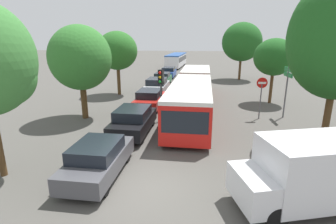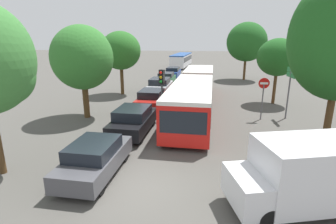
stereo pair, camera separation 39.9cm
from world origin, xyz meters
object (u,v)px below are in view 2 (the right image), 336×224
(queued_car_silver, at_px, (160,86))
(white_van, at_px, (314,173))
(city_bus_rear, at_px, (182,59))
(queued_car_black, at_px, (133,120))
(tree_right_mid, at_px, (278,57))
(queued_car_green, at_px, (166,79))
(no_entry_sign, at_px, (263,92))
(tree_right_far, at_px, (247,42))
(queued_car_blue, at_px, (173,72))
(traffic_light, at_px, (162,84))
(tree_left_far, at_px, (121,51))
(articulated_bus, at_px, (195,90))
(tree_left_mid, at_px, (82,58))
(queued_car_red, at_px, (152,99))
(queued_car_graphite, at_px, (95,158))
(direction_sign_post, at_px, (290,81))

(queued_car_silver, bearing_deg, white_van, -153.35)
(queued_car_silver, bearing_deg, city_bus_rear, 2.01)
(queued_car_black, height_order, tree_right_mid, tree_right_mid)
(queued_car_green, bearing_deg, no_entry_sign, -144.72)
(queued_car_black, relative_size, tree_right_far, 0.62)
(queued_car_green, relative_size, tree_right_far, 0.57)
(queued_car_blue, distance_m, tree_right_mid, 17.01)
(traffic_light, bearing_deg, queued_car_silver, -150.66)
(queued_car_black, xyz_separation_m, white_van, (7.45, -5.97, 0.47))
(traffic_light, xyz_separation_m, no_entry_sign, (6.54, 1.31, -0.62))
(queued_car_blue, xyz_separation_m, tree_left_far, (-3.66, -11.44, 3.42))
(queued_car_black, xyz_separation_m, no_entry_sign, (7.84, 3.62, 1.10))
(queued_car_black, relative_size, tree_left_far, 0.75)
(articulated_bus, height_order, tree_left_mid, tree_left_mid)
(queued_car_blue, bearing_deg, queued_car_red, -177.15)
(tree_left_far, height_order, tree_right_far, tree_right_far)
(articulated_bus, relative_size, no_entry_sign, 6.01)
(white_van, relative_size, tree_right_far, 0.74)
(tree_right_mid, bearing_deg, queued_car_black, -139.36)
(tree_right_far, bearing_deg, queued_car_black, -113.65)
(queued_car_graphite, distance_m, tree_right_far, 27.85)
(articulated_bus, bearing_deg, queued_car_silver, -142.50)
(queued_car_green, xyz_separation_m, tree_left_mid, (-3.66, -13.57, 3.34))
(articulated_bus, bearing_deg, queued_car_red, -80.74)
(queued_car_graphite, distance_m, tree_left_mid, 8.99)
(queued_car_black, bearing_deg, tree_left_mid, 59.01)
(direction_sign_post, height_order, tree_left_far, tree_left_far)
(queued_car_graphite, distance_m, direction_sign_post, 13.45)
(queued_car_blue, bearing_deg, white_van, -162.40)
(queued_car_black, xyz_separation_m, direction_sign_post, (9.57, 4.11, 1.78))
(traffic_light, relative_size, no_entry_sign, 1.21)
(articulated_bus, distance_m, direction_sign_post, 6.60)
(queued_car_black, bearing_deg, articulated_bus, -27.00)
(queued_car_blue, height_order, no_entry_sign, no_entry_sign)
(queued_car_green, distance_m, white_van, 23.50)
(tree_right_mid, relative_size, tree_right_far, 0.74)
(queued_car_silver, distance_m, tree_right_far, 14.35)
(tree_right_far, bearing_deg, traffic_light, -112.91)
(queued_car_blue, distance_m, traffic_light, 19.66)
(queued_car_red, xyz_separation_m, queued_car_silver, (-0.22, 5.43, 0.04))
(articulated_bus, height_order, tree_left_far, tree_left_far)
(queued_car_green, bearing_deg, traffic_light, -171.03)
(queued_car_graphite, distance_m, white_van, 7.83)
(queued_car_graphite, relative_size, queued_car_silver, 0.93)
(white_van, xyz_separation_m, tree_right_mid, (2.33, 14.37, 2.55))
(queued_car_red, relative_size, no_entry_sign, 1.52)
(queued_car_black, relative_size, traffic_light, 1.31)
(queued_car_silver, bearing_deg, tree_right_mid, -102.07)
(direction_sign_post, bearing_deg, articulated_bus, -18.94)
(queued_car_black, bearing_deg, direction_sign_post, -64.52)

